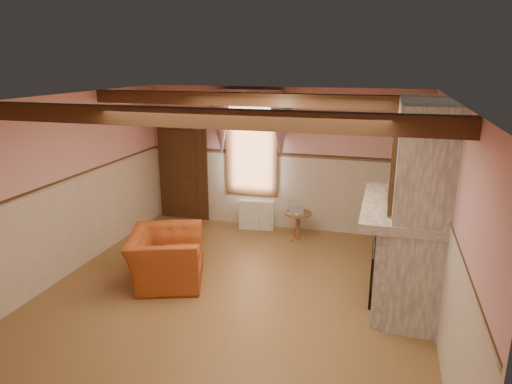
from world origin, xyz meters
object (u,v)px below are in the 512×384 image
(radiator, at_px, (257,215))
(oil_lamp, at_px, (403,185))
(armchair, at_px, (166,257))
(bowl, at_px, (403,195))
(side_table, at_px, (298,226))
(mantel_clock, at_px, (402,184))

(radiator, height_order, oil_lamp, oil_lamp)
(armchair, bearing_deg, bowl, -98.33)
(side_table, distance_m, radiator, 0.97)
(armchair, xyz_separation_m, side_table, (1.61, 2.21, -0.12))
(side_table, relative_size, oil_lamp, 1.96)
(armchair, distance_m, side_table, 2.74)
(side_table, distance_m, oil_lamp, 2.56)
(armchair, xyz_separation_m, mantel_clock, (3.37, 1.11, 1.13))
(bowl, bearing_deg, radiator, 144.87)
(armchair, height_order, radiator, armchair)
(side_table, height_order, radiator, radiator)
(mantel_clock, distance_m, oil_lamp, 0.24)
(radiator, bearing_deg, side_table, -27.54)
(bowl, xyz_separation_m, mantel_clock, (0.00, 0.43, 0.05))
(armchair, bearing_deg, radiator, -35.27)
(radiator, xyz_separation_m, mantel_clock, (2.66, -1.45, 1.22))
(oil_lamp, bearing_deg, mantel_clock, 90.00)
(armchair, relative_size, bowl, 3.13)
(bowl, relative_size, oil_lamp, 1.38)
(armchair, bearing_deg, side_table, -55.88)
(armchair, height_order, bowl, bowl)
(armchair, distance_m, bowl, 3.60)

